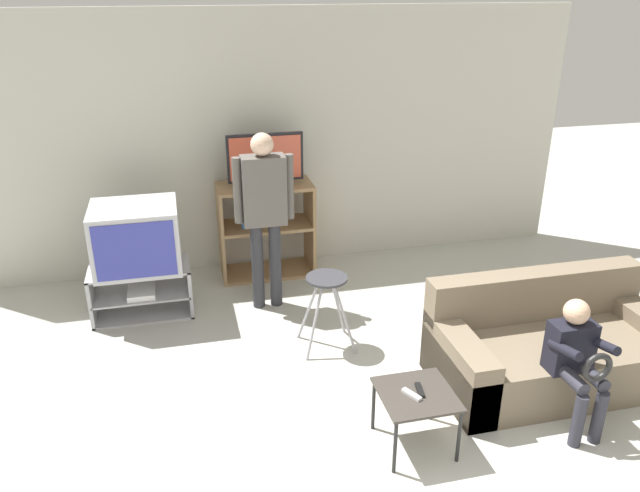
{
  "coord_description": "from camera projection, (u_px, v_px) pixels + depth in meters",
  "views": [
    {
      "loc": [
        -0.95,
        -2.22,
        2.84
      ],
      "look_at": [
        0.1,
        2.14,
        0.9
      ],
      "focal_mm": 35.0,
      "sensor_mm": 36.0,
      "label": 1
    }
  ],
  "objects": [
    {
      "name": "wall_back",
      "position": [
        269.0,
        143.0,
        6.29
      ],
      "size": [
        6.4,
        0.06,
        2.6
      ],
      "color": "beige",
      "rests_on": "ground_plane"
    },
    {
      "name": "tv_stand",
      "position": [
        142.0,
        291.0,
        5.63
      ],
      "size": [
        0.88,
        0.45,
        0.46
      ],
      "color": "#A8A8AD",
      "rests_on": "ground_plane"
    },
    {
      "name": "television_main",
      "position": [
        136.0,
        237.0,
        5.44
      ],
      "size": [
        0.74,
        0.63,
        0.57
      ],
      "color": "#B2B2B7",
      "rests_on": "tv_stand"
    },
    {
      "name": "media_shelf",
      "position": [
        266.0,
        229.0,
        6.31
      ],
      "size": [
        0.94,
        0.47,
        0.96
      ],
      "color": "#9E7A51",
      "rests_on": "ground_plane"
    },
    {
      "name": "television_flat",
      "position": [
        265.0,
        161.0,
        6.02
      ],
      "size": [
        0.74,
        0.2,
        0.51
      ],
      "color": "black",
      "rests_on": "media_shelf"
    },
    {
      "name": "folding_stool",
      "position": [
        327.0,
        291.0,
        5.02
      ],
      "size": [
        0.43,
        0.38,
        0.64
      ],
      "color": "#99999E",
      "rests_on": "ground_plane"
    },
    {
      "name": "snack_table",
      "position": [
        416.0,
        399.0,
        3.98
      ],
      "size": [
        0.47,
        0.47,
        0.41
      ],
      "color": "#38332D",
      "rests_on": "ground_plane"
    },
    {
      "name": "remote_control_black",
      "position": [
        420.0,
        390.0,
        3.97
      ],
      "size": [
        0.06,
        0.15,
        0.02
      ],
      "primitive_type": "cube",
      "rotation": [
        0.0,
        0.0,
        -0.17
      ],
      "color": "black",
      "rests_on": "snack_table"
    },
    {
      "name": "remote_control_white",
      "position": [
        412.0,
        394.0,
        3.93
      ],
      "size": [
        0.1,
        0.14,
        0.02
      ],
      "primitive_type": "cube",
      "rotation": [
        0.0,
        0.0,
        0.48
      ],
      "color": "silver",
      "rests_on": "snack_table"
    },
    {
      "name": "couch",
      "position": [
        549.0,
        348.0,
        4.7
      ],
      "size": [
        1.75,
        0.86,
        0.77
      ],
      "color": "#756651",
      "rests_on": "ground_plane"
    },
    {
      "name": "person_standing_adult",
      "position": [
        264.0,
        205.0,
        5.47
      ],
      "size": [
        0.53,
        0.2,
        1.64
      ],
      "color": "#2D2D33",
      "rests_on": "ground_plane"
    },
    {
      "name": "person_seated_child",
      "position": [
        577.0,
        356.0,
        4.11
      ],
      "size": [
        0.33,
        0.43,
        0.91
      ],
      "color": "#2D2D38",
      "rests_on": "ground_plane"
    }
  ]
}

